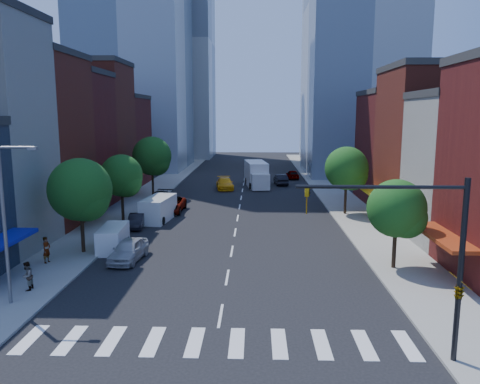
# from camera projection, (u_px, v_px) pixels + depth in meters

# --- Properties ---
(ground) EXTENTS (220.00, 220.00, 0.00)m
(ground) POSITION_uv_depth(u_px,v_px,m) (221.00, 316.00, 25.15)
(ground) COLOR black
(ground) RESTS_ON ground
(sidewalk_left) EXTENTS (5.00, 120.00, 0.15)m
(sidewalk_left) POSITION_uv_depth(u_px,v_px,m) (152.00, 192.00, 64.98)
(sidewalk_left) COLOR gray
(sidewalk_left) RESTS_ON ground
(sidewalk_right) EXTENTS (5.00, 120.00, 0.15)m
(sidewalk_right) POSITION_uv_depth(u_px,v_px,m) (333.00, 193.00, 64.16)
(sidewalk_right) COLOR gray
(sidewalk_right) RESTS_ON ground
(crosswalk) EXTENTS (19.00, 3.00, 0.01)m
(crosswalk) POSITION_uv_depth(u_px,v_px,m) (216.00, 342.00, 22.19)
(crosswalk) COLOR silver
(crosswalk) RESTS_ON ground
(bldg_left_2) EXTENTS (12.00, 9.00, 16.00)m
(bldg_left_2) POSITION_uv_depth(u_px,v_px,m) (17.00, 143.00, 44.73)
(bldg_left_2) COLOR maroon
(bldg_left_2) RESTS_ON ground
(bldg_left_3) EXTENTS (12.00, 8.00, 15.00)m
(bldg_left_3) POSITION_uv_depth(u_px,v_px,m) (55.00, 143.00, 53.19)
(bldg_left_3) COLOR #561615
(bldg_left_3) RESTS_ON ground
(bldg_left_4) EXTENTS (12.00, 9.00, 17.00)m
(bldg_left_4) POSITION_uv_depth(u_px,v_px,m) (82.00, 131.00, 61.41)
(bldg_left_4) COLOR maroon
(bldg_left_4) RESTS_ON ground
(bldg_left_5) EXTENTS (12.00, 10.00, 13.00)m
(bldg_left_5) POSITION_uv_depth(u_px,v_px,m) (106.00, 142.00, 71.10)
(bldg_left_5) COLOR #561615
(bldg_left_5) RESTS_ON ground
(bldg_right_2) EXTENTS (12.00, 10.00, 15.00)m
(bldg_right_2) POSITION_uv_depth(u_px,v_px,m) (446.00, 147.00, 46.89)
(bldg_right_2) COLOR maroon
(bldg_right_2) RESTS_ON ground
(bldg_right_3) EXTENTS (12.00, 10.00, 13.00)m
(bldg_right_3) POSITION_uv_depth(u_px,v_px,m) (413.00, 149.00, 56.91)
(bldg_right_3) COLOR #561615
(bldg_right_3) RESTS_ON ground
(tower_ne) EXTENTS (18.00, 20.00, 60.00)m
(tower_ne) POSITION_uv_depth(u_px,v_px,m) (361.00, 1.00, 80.69)
(tower_ne) COLOR #9EA5AD
(tower_ne) RESTS_ON ground
(tower_far_w) EXTENTS (18.00, 18.00, 56.00)m
(tower_far_w) POSITION_uv_depth(u_px,v_px,m) (175.00, 43.00, 114.79)
(tower_far_w) COLOR #9EA5AD
(tower_far_w) RESTS_ON ground
(traffic_signal) EXTENTS (7.24, 2.24, 8.00)m
(traffic_signal) POSITION_uv_depth(u_px,v_px,m) (447.00, 271.00, 19.70)
(traffic_signal) COLOR black
(traffic_signal) RESTS_ON sidewalk_right
(streetlight) EXTENTS (2.25, 0.25, 9.00)m
(streetlight) POSITION_uv_depth(u_px,v_px,m) (7.00, 214.00, 25.65)
(streetlight) COLOR slate
(streetlight) RESTS_ON sidewalk_left
(tree_left_near) EXTENTS (4.80, 4.80, 7.30)m
(tree_left_near) POSITION_uv_depth(u_px,v_px,m) (82.00, 192.00, 35.49)
(tree_left_near) COLOR black
(tree_left_near) RESTS_ON sidewalk_left
(tree_left_mid) EXTENTS (4.20, 4.20, 6.65)m
(tree_left_mid) POSITION_uv_depth(u_px,v_px,m) (123.00, 177.00, 46.39)
(tree_left_mid) COLOR black
(tree_left_mid) RESTS_ON sidewalk_left
(tree_left_far) EXTENTS (5.00, 5.00, 7.75)m
(tree_left_far) POSITION_uv_depth(u_px,v_px,m) (153.00, 158.00, 60.08)
(tree_left_far) COLOR black
(tree_left_far) RESTS_ON sidewalk_left
(tree_right_near) EXTENTS (4.00, 4.00, 6.20)m
(tree_right_near) POSITION_uv_depth(u_px,v_px,m) (399.00, 211.00, 31.89)
(tree_right_near) COLOR black
(tree_right_near) RESTS_ON sidewalk_right
(tree_right_far) EXTENTS (4.60, 4.60, 7.20)m
(tree_right_far) POSITION_uv_depth(u_px,v_px,m) (348.00, 170.00, 49.52)
(tree_right_far) COLOR black
(tree_right_far) RESTS_ON sidewalk_right
(parked_car_front) EXTENTS (2.36, 4.94, 1.63)m
(parked_car_front) POSITION_uv_depth(u_px,v_px,m) (129.00, 250.00, 34.48)
(parked_car_front) COLOR #AAABAF
(parked_car_front) RESTS_ON ground
(parked_car_second) EXTENTS (1.80, 4.10, 1.31)m
(parked_car_second) POSITION_uv_depth(u_px,v_px,m) (136.00, 221.00, 44.59)
(parked_car_second) COLOR black
(parked_car_second) RESTS_ON ground
(parked_car_third) EXTENTS (2.84, 5.90, 1.62)m
(parked_car_third) POSITION_uv_depth(u_px,v_px,m) (171.00, 205.00, 51.70)
(parked_car_third) COLOR #999999
(parked_car_third) RESTS_ON ground
(parked_car_rear) EXTENTS (2.77, 5.79, 1.63)m
(parked_car_rear) POSITION_uv_depth(u_px,v_px,m) (160.00, 199.00, 55.29)
(parked_car_rear) COLOR black
(parked_car_rear) RESTS_ON ground
(cargo_van_near) EXTENTS (2.14, 4.61, 1.91)m
(cargo_van_near) POSITION_uv_depth(u_px,v_px,m) (113.00, 238.00, 37.17)
(cargo_van_near) COLOR white
(cargo_van_near) RESTS_ON ground
(cargo_van_far) EXTENTS (2.92, 5.90, 2.41)m
(cargo_van_far) POSITION_uv_depth(u_px,v_px,m) (158.00, 209.00, 47.43)
(cargo_van_far) COLOR white
(cargo_van_far) RESTS_ON ground
(taxi) EXTENTS (3.03, 5.93, 1.65)m
(taxi) POSITION_uv_depth(u_px,v_px,m) (225.00, 184.00, 67.49)
(taxi) COLOR #FFAE0D
(taxi) RESTS_ON ground
(traffic_car_oncoming) EXTENTS (2.14, 4.99, 1.60)m
(traffic_car_oncoming) POSITION_uv_depth(u_px,v_px,m) (281.00, 180.00, 71.76)
(traffic_car_oncoming) COLOR black
(traffic_car_oncoming) RESTS_ON ground
(traffic_car_far) EXTENTS (2.21, 4.55, 1.50)m
(traffic_car_far) POSITION_uv_depth(u_px,v_px,m) (292.00, 175.00, 78.13)
(traffic_car_far) COLOR #999999
(traffic_car_far) RESTS_ON ground
(box_truck) EXTENTS (3.83, 9.37, 3.66)m
(box_truck) POSITION_uv_depth(u_px,v_px,m) (257.00, 175.00, 69.92)
(box_truck) COLOR silver
(box_truck) RESTS_ON ground
(pedestrian_near) EXTENTS (0.61, 0.78, 1.90)m
(pedestrian_near) POSITION_uv_depth(u_px,v_px,m) (47.00, 250.00, 33.53)
(pedestrian_near) COLOR #999999
(pedestrian_near) RESTS_ON sidewalk_left
(pedestrian_far) EXTENTS (0.71, 0.89, 1.77)m
(pedestrian_far) POSITION_uv_depth(u_px,v_px,m) (27.00, 276.00, 28.26)
(pedestrian_far) COLOR #999999
(pedestrian_far) RESTS_ON sidewalk_left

